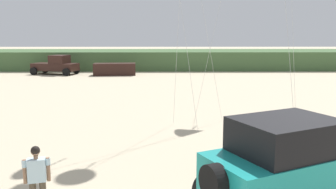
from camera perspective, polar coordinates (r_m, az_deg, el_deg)
The scene contains 5 objects.
dune_ridge at distance 44.40m, azimuth -0.83°, elevation 5.62°, with size 90.00×8.95×2.13m, color #426038.
jeep at distance 9.19m, azimuth 19.27°, elevation -9.94°, with size 5.00×4.01×2.26m.
person_watching at distance 9.05m, azimuth -20.02°, elevation -12.08°, with size 0.60×0.39×1.67m.
distant_pickup at distance 39.09m, azimuth -17.28°, elevation 4.45°, with size 4.93×3.39×1.98m.
distant_sedan at distance 37.09m, azimuth -8.44°, elevation 3.99°, with size 4.20×1.70×1.20m, color black.
Camera 1 is at (0.49, -4.23, 4.20)m, focal length 38.50 mm.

